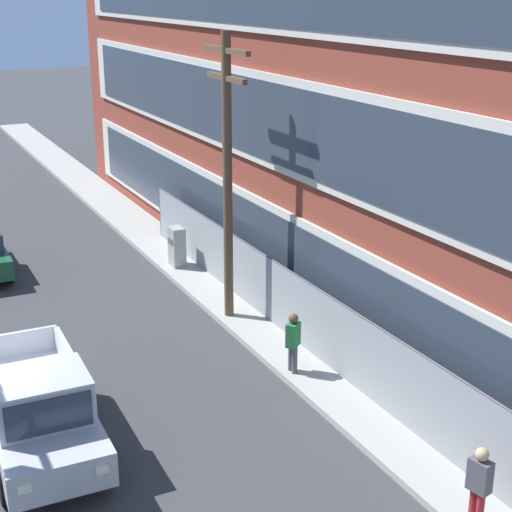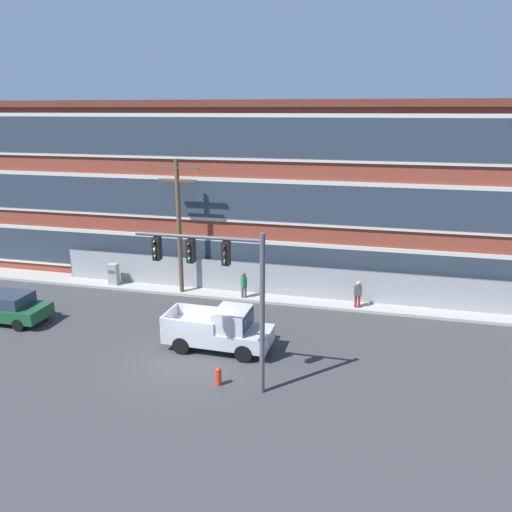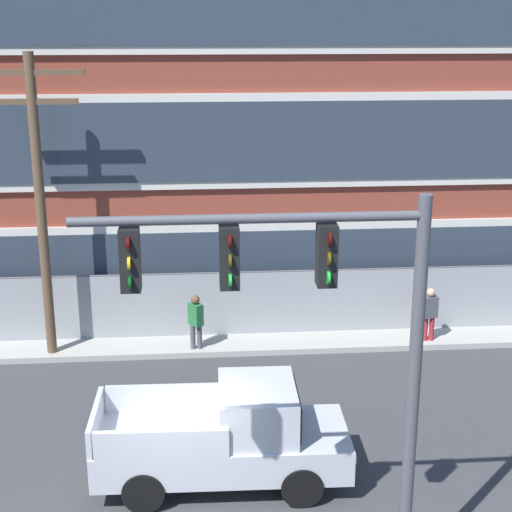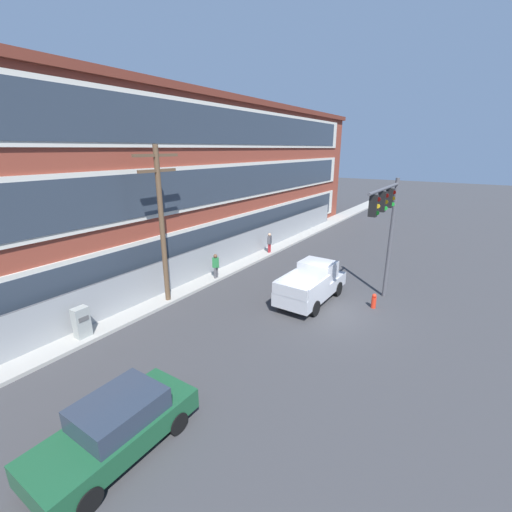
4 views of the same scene
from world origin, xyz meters
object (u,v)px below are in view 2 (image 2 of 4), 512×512
object	(u,v)px
pickup_truck_silver	(221,330)
pedestrian_by_fence	(244,284)
utility_pole_near_corner	(179,221)
electrical_cabinet	(114,275)
fire_hydrant	(218,377)
pedestrian_near_cabinet	(358,293)
traffic_signal_mast	(222,276)
sedan_dark_green	(7,307)

from	to	relation	value
pickup_truck_silver	pedestrian_by_fence	distance (m)	6.23
pickup_truck_silver	utility_pole_near_corner	bearing A→B (deg)	125.41
electrical_cabinet	pedestrian_by_fence	xyz separation A→B (m)	(8.49, -0.28, 0.23)
electrical_cabinet	fire_hydrant	size ratio (longest dim) A/B	1.91
pedestrian_near_cabinet	pedestrian_by_fence	xyz separation A→B (m)	(-6.47, -0.06, 0.00)
pedestrian_near_cabinet	pickup_truck_silver	bearing A→B (deg)	-133.22
pedestrian_near_cabinet	pedestrian_by_fence	world-z (taller)	same
electrical_cabinet	fire_hydrant	bearing A→B (deg)	-43.77
utility_pole_near_corner	pedestrian_near_cabinet	size ratio (longest dim) A/B	4.75
pickup_truck_silver	utility_pole_near_corner	xyz separation A→B (m)	(-4.47, 6.28, 3.54)
pickup_truck_silver	pedestrian_by_fence	xyz separation A→B (m)	(-0.58, 6.21, 0.02)
traffic_signal_mast	sedan_dark_green	size ratio (longest dim) A/B	1.47
utility_pole_near_corner	pedestrian_by_fence	size ratio (longest dim) A/B	4.75
sedan_dark_green	pedestrian_near_cabinet	world-z (taller)	pedestrian_near_cabinet
utility_pole_near_corner	electrical_cabinet	xyz separation A→B (m)	(-4.61, 0.20, -3.75)
pickup_truck_silver	sedan_dark_green	bearing A→B (deg)	178.49
utility_pole_near_corner	fire_hydrant	xyz separation A→B (m)	(5.34, -9.33, -4.11)
traffic_signal_mast	utility_pole_near_corner	bearing A→B (deg)	120.78
utility_pole_near_corner	fire_hydrant	bearing A→B (deg)	-60.23
pedestrian_near_cabinet	traffic_signal_mast	bearing A→B (deg)	-116.82
pickup_truck_silver	pedestrian_near_cabinet	distance (m)	8.59
pedestrian_by_fence	utility_pole_near_corner	bearing A→B (deg)	178.85
sedan_dark_green	pedestrian_by_fence	distance (m)	12.63
electrical_cabinet	sedan_dark_green	bearing A→B (deg)	-113.45
fire_hydrant	pickup_truck_silver	bearing A→B (deg)	105.92
utility_pole_near_corner	electrical_cabinet	bearing A→B (deg)	177.54
traffic_signal_mast	fire_hydrant	bearing A→B (deg)	162.93
pickup_truck_silver	utility_pole_near_corner	distance (m)	8.48
pedestrian_by_fence	fire_hydrant	size ratio (longest dim) A/B	2.17
traffic_signal_mast	electrical_cabinet	bearing A→B (deg)	136.75
traffic_signal_mast	pedestrian_near_cabinet	distance (m)	11.15
utility_pole_near_corner	pedestrian_near_cabinet	bearing A→B (deg)	-0.12
utility_pole_near_corner	pedestrian_by_fence	world-z (taller)	utility_pole_near_corner
sedan_dark_green	pedestrian_by_fence	bearing A→B (deg)	27.82
pedestrian_by_fence	fire_hydrant	world-z (taller)	pedestrian_by_fence
pickup_truck_silver	pedestrian_near_cabinet	size ratio (longest dim) A/B	2.97
electrical_cabinet	pedestrian_near_cabinet	bearing A→B (deg)	-0.84
traffic_signal_mast	electrical_cabinet	xyz separation A→B (m)	(-10.21, 9.61, -3.93)
sedan_dark_green	pedestrian_by_fence	size ratio (longest dim) A/B	2.60
pedestrian_by_fence	sedan_dark_green	bearing A→B (deg)	-152.18
pickup_truck_silver	utility_pole_near_corner	size ratio (longest dim) A/B	0.62
pickup_truck_silver	utility_pole_near_corner	world-z (taller)	utility_pole_near_corner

